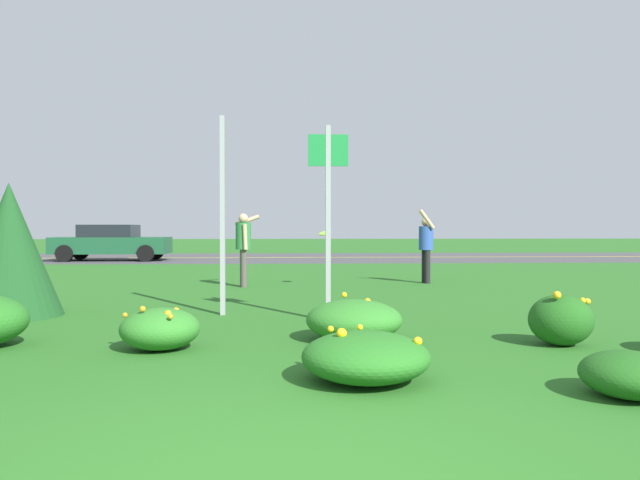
# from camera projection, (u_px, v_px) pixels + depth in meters

# --- Properties ---
(ground_plane) EXTENTS (120.00, 120.00, 0.00)m
(ground_plane) POSITION_uv_depth(u_px,v_px,m) (284.00, 281.00, 14.69)
(ground_plane) COLOR #26601E
(highway_strip) EXTENTS (120.00, 9.28, 0.01)m
(highway_strip) POSITION_uv_depth(u_px,v_px,m) (285.00, 258.00, 26.56)
(highway_strip) COLOR #424244
(highway_strip) RESTS_ON ground
(highway_center_stripe) EXTENTS (120.00, 0.16, 0.00)m
(highway_center_stripe) POSITION_uv_depth(u_px,v_px,m) (285.00, 257.00, 26.56)
(highway_center_stripe) COLOR yellow
(highway_center_stripe) RESTS_ON ground
(daylily_clump_front_left) EXTENTS (0.85, 0.83, 0.49)m
(daylily_clump_front_left) POSITION_uv_depth(u_px,v_px,m) (160.00, 329.00, 6.39)
(daylily_clump_front_left) COLOR #2D7526
(daylily_clump_front_left) RESTS_ON ground
(daylily_clump_near_camera) EXTENTS (0.73, 0.75, 0.40)m
(daylily_clump_near_camera) POSITION_uv_depth(u_px,v_px,m) (629.00, 374.00, 4.59)
(daylily_clump_near_camera) COLOR #1E5619
(daylily_clump_near_camera) RESTS_ON ground
(daylily_clump_front_right) EXTENTS (1.12, 1.06, 0.53)m
(daylily_clump_front_right) POSITION_uv_depth(u_px,v_px,m) (354.00, 320.00, 6.93)
(daylily_clump_front_right) COLOR #2D7526
(daylily_clump_front_right) RESTS_ON ground
(daylily_clump_mid_left) EXTENTS (1.10, 1.12, 0.46)m
(daylily_clump_mid_left) POSITION_uv_depth(u_px,v_px,m) (366.00, 357.00, 5.07)
(daylily_clump_mid_left) COLOR #23661E
(daylily_clump_mid_left) RESTS_ON ground
(daylily_clump_mid_center) EXTENTS (0.70, 0.65, 0.62)m
(daylily_clump_mid_center) POSITION_uv_depth(u_px,v_px,m) (561.00, 320.00, 6.63)
(daylily_clump_mid_center) COLOR #1E5619
(daylily_clump_mid_center) RESTS_ON ground
(sign_post_near_path) EXTENTS (0.07, 0.10, 2.99)m
(sign_post_near_path) POSITION_uv_depth(u_px,v_px,m) (223.00, 216.00, 8.96)
(sign_post_near_path) COLOR #93969B
(sign_post_near_path) RESTS_ON ground
(sign_post_by_roadside) EXTENTS (0.56, 0.10, 2.74)m
(sign_post_by_roadside) POSITION_uv_depth(u_px,v_px,m) (328.00, 203.00, 8.36)
(sign_post_by_roadside) COLOR #93969B
(sign_post_by_roadside) RESTS_ON ground
(evergreen_shrub_side) EXTENTS (1.49, 1.49, 1.98)m
(evergreen_shrub_side) POSITION_uv_depth(u_px,v_px,m) (9.00, 250.00, 8.79)
(evergreen_shrub_side) COLOR #19471E
(evergreen_shrub_side) RESTS_ON ground
(person_thrower_green_shirt) EXTENTS (0.56, 0.54, 1.63)m
(person_thrower_green_shirt) POSITION_uv_depth(u_px,v_px,m) (244.00, 243.00, 13.27)
(person_thrower_green_shirt) COLOR #287038
(person_thrower_green_shirt) RESTS_ON ground
(person_catcher_blue_shirt) EXTENTS (0.40, 0.52, 1.75)m
(person_catcher_blue_shirt) POSITION_uv_depth(u_px,v_px,m) (426.00, 244.00, 14.18)
(person_catcher_blue_shirt) COLOR #2D4C9E
(person_catcher_blue_shirt) RESTS_ON ground
(frisbee_lime) EXTENTS (0.29, 0.27, 0.16)m
(frisbee_lime) POSITION_uv_depth(u_px,v_px,m) (325.00, 233.00, 13.39)
(frisbee_lime) COLOR #8CD133
(car_dark_green_center_left) EXTENTS (4.50, 2.00, 1.45)m
(car_dark_green_center_left) POSITION_uv_depth(u_px,v_px,m) (111.00, 242.00, 24.07)
(car_dark_green_center_left) COLOR #194C2D
(car_dark_green_center_left) RESTS_ON ground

